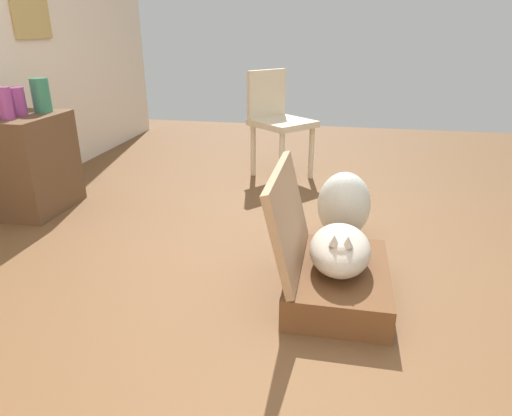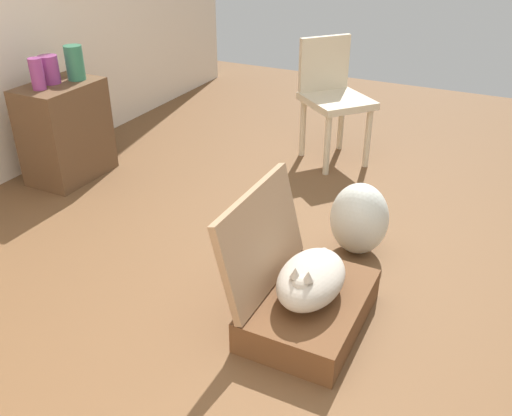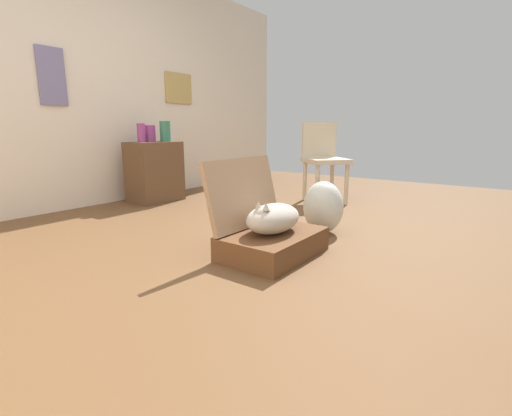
{
  "view_description": "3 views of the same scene",
  "coord_description": "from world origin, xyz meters",
  "px_view_note": "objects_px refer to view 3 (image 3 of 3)",
  "views": [
    {
      "loc": [
        -2.1,
        -0.22,
        1.2
      ],
      "look_at": [
        -0.1,
        0.17,
        0.38
      ],
      "focal_mm": 31.43,
      "sensor_mm": 36.0,
      "label": 1
    },
    {
      "loc": [
        -2.1,
        -0.91,
        1.71
      ],
      "look_at": [
        0.06,
        0.16,
        0.38
      ],
      "focal_mm": 38.83,
      "sensor_mm": 36.0,
      "label": 2
    },
    {
      "loc": [
        -2.1,
        -1.51,
        0.81
      ],
      "look_at": [
        -0.06,
        -0.0,
        0.26
      ],
      "focal_mm": 25.73,
      "sensor_mm": 36.0,
      "label": 3
    }
  ],
  "objects_px": {
    "suitcase_base": "(273,244)",
    "vase_round": "(150,134)",
    "chair": "(323,158)",
    "vase_short": "(165,131)",
    "plastic_bag_white": "(323,207)",
    "side_table": "(155,172)",
    "vase_tall": "(141,133)",
    "cat": "(273,218)"
  },
  "relations": [
    {
      "from": "suitcase_base",
      "to": "vase_round",
      "type": "xyz_separation_m",
      "value": [
        0.73,
        2.14,
        0.68
      ]
    },
    {
      "from": "chair",
      "to": "suitcase_base",
      "type": "bearing_deg",
      "value": -122.54
    },
    {
      "from": "vase_short",
      "to": "plastic_bag_white",
      "type": "bearing_deg",
      "value": -95.01
    },
    {
      "from": "side_table",
      "to": "suitcase_base",
      "type": "bearing_deg",
      "value": -109.16
    },
    {
      "from": "vase_round",
      "to": "suitcase_base",
      "type": "bearing_deg",
      "value": -108.76
    },
    {
      "from": "suitcase_base",
      "to": "vase_round",
      "type": "distance_m",
      "value": 2.36
    },
    {
      "from": "vase_tall",
      "to": "side_table",
      "type": "bearing_deg",
      "value": -5.07
    },
    {
      "from": "vase_round",
      "to": "vase_tall",
      "type": "bearing_deg",
      "value": -165.62
    },
    {
      "from": "plastic_bag_white",
      "to": "side_table",
      "type": "xyz_separation_m",
      "value": [
        0.04,
        2.11,
        0.13
      ]
    },
    {
      "from": "side_table",
      "to": "vase_tall",
      "type": "relative_size",
      "value": 3.35
    },
    {
      "from": "side_table",
      "to": "chair",
      "type": "xyz_separation_m",
      "value": [
        1.12,
        -1.52,
        0.16
      ]
    },
    {
      "from": "suitcase_base",
      "to": "vase_tall",
      "type": "bearing_deg",
      "value": 74.39
    },
    {
      "from": "plastic_bag_white",
      "to": "vase_round",
      "type": "xyz_separation_m",
      "value": [
        0.04,
        2.15,
        0.55
      ]
    },
    {
      "from": "vase_short",
      "to": "vase_tall",
      "type": "bearing_deg",
      "value": 168.41
    },
    {
      "from": "vase_round",
      "to": "chair",
      "type": "bearing_deg",
      "value": -54.46
    },
    {
      "from": "plastic_bag_white",
      "to": "vase_tall",
      "type": "height_order",
      "value": "vase_tall"
    },
    {
      "from": "plastic_bag_white",
      "to": "vase_short",
      "type": "relative_size",
      "value": 1.82
    },
    {
      "from": "side_table",
      "to": "vase_tall",
      "type": "distance_m",
      "value": 0.45
    },
    {
      "from": "suitcase_base",
      "to": "side_table",
      "type": "relative_size",
      "value": 1.01
    },
    {
      "from": "suitcase_base",
      "to": "side_table",
      "type": "height_order",
      "value": "side_table"
    },
    {
      "from": "vase_tall",
      "to": "vase_round",
      "type": "xyz_separation_m",
      "value": [
        0.14,
        0.04,
        -0.01
      ]
    },
    {
      "from": "vase_short",
      "to": "vase_round",
      "type": "distance_m",
      "value": 0.17
    },
    {
      "from": "side_table",
      "to": "vase_round",
      "type": "relative_size",
      "value": 3.7
    },
    {
      "from": "suitcase_base",
      "to": "cat",
      "type": "xyz_separation_m",
      "value": [
        -0.01,
        0.0,
        0.17
      ]
    },
    {
      "from": "vase_short",
      "to": "vase_round",
      "type": "height_order",
      "value": "vase_short"
    },
    {
      "from": "vase_round",
      "to": "chair",
      "type": "relative_size",
      "value": 0.2
    },
    {
      "from": "suitcase_base",
      "to": "vase_short",
      "type": "height_order",
      "value": "vase_short"
    },
    {
      "from": "cat",
      "to": "chair",
      "type": "distance_m",
      "value": 1.96
    },
    {
      "from": "vase_short",
      "to": "chair",
      "type": "distance_m",
      "value": 1.8
    },
    {
      "from": "plastic_bag_white",
      "to": "side_table",
      "type": "height_order",
      "value": "side_table"
    },
    {
      "from": "vase_tall",
      "to": "suitcase_base",
      "type": "bearing_deg",
      "value": -105.61
    },
    {
      "from": "cat",
      "to": "vase_short",
      "type": "relative_size",
      "value": 2.3
    },
    {
      "from": "plastic_bag_white",
      "to": "chair",
      "type": "xyz_separation_m",
      "value": [
        1.16,
        0.59,
        0.29
      ]
    },
    {
      "from": "suitcase_base",
      "to": "cat",
      "type": "distance_m",
      "value": 0.17
    },
    {
      "from": "vase_tall",
      "to": "cat",
      "type": "bearing_deg",
      "value": -105.74
    },
    {
      "from": "side_table",
      "to": "cat",
      "type": "bearing_deg",
      "value": -109.29
    },
    {
      "from": "cat",
      "to": "plastic_bag_white",
      "type": "relative_size",
      "value": 1.27
    },
    {
      "from": "vase_tall",
      "to": "vase_round",
      "type": "bearing_deg",
      "value": 14.38
    },
    {
      "from": "cat",
      "to": "chair",
      "type": "bearing_deg",
      "value": 17.2
    },
    {
      "from": "vase_tall",
      "to": "chair",
      "type": "distance_m",
      "value": 2.0
    },
    {
      "from": "side_table",
      "to": "vase_short",
      "type": "height_order",
      "value": "vase_short"
    },
    {
      "from": "suitcase_base",
      "to": "vase_tall",
      "type": "relative_size",
      "value": 3.39
    }
  ]
}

